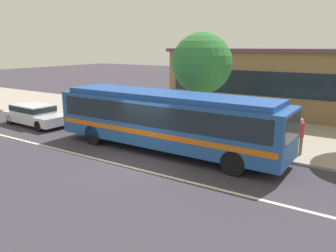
% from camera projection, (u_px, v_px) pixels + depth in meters
% --- Properties ---
extents(ground_plane, '(120.00, 120.00, 0.00)m').
position_uv_depth(ground_plane, '(137.00, 161.00, 14.41)').
color(ground_plane, '#38343F').
extents(sidewalk_slab, '(60.00, 8.00, 0.12)m').
position_uv_depth(sidewalk_slab, '(210.00, 126.00, 20.25)').
color(sidewalk_slab, '#A2958A').
rests_on(sidewalk_slab, ground_plane).
extents(lane_stripe_center, '(56.00, 0.16, 0.01)m').
position_uv_depth(lane_stripe_center, '(125.00, 166.00, 13.76)').
color(lane_stripe_center, silver).
rests_on(lane_stripe_center, ground_plane).
extents(transit_bus, '(11.38, 2.63, 2.78)m').
position_uv_depth(transit_bus, '(166.00, 118.00, 15.36)').
color(transit_bus, '#224E99').
rests_on(transit_bus, ground_plane).
extents(sedan_behind_bus, '(4.78, 2.08, 1.29)m').
position_uv_depth(sedan_behind_bus, '(34.00, 114.00, 20.73)').
color(sedan_behind_bus, silver).
rests_on(sedan_behind_bus, ground_plane).
extents(pedestrian_waiting_near_sign, '(0.39, 0.39, 1.66)m').
position_uv_depth(pedestrian_waiting_near_sign, '(300.00, 134.00, 14.63)').
color(pedestrian_waiting_near_sign, '#7A674B').
rests_on(pedestrian_waiting_near_sign, sidewalk_slab).
extents(pedestrian_walking_along_curb, '(0.47, 0.47, 1.65)m').
position_uv_depth(pedestrian_walking_along_curb, '(269.00, 133.00, 14.76)').
color(pedestrian_walking_along_curb, '#293046').
rests_on(pedestrian_walking_along_curb, sidewalk_slab).
extents(pedestrian_standing_by_tree, '(0.46, 0.46, 1.66)m').
position_uv_depth(pedestrian_standing_by_tree, '(174.00, 117.00, 17.95)').
color(pedestrian_standing_by_tree, navy).
rests_on(pedestrian_standing_by_tree, sidewalk_slab).
extents(bus_stop_sign, '(0.15, 0.44, 2.40)m').
position_uv_depth(bus_stop_sign, '(279.00, 120.00, 14.65)').
color(bus_stop_sign, gray).
rests_on(bus_stop_sign, sidewalk_slab).
extents(street_tree_near_stop, '(3.43, 3.43, 5.50)m').
position_uv_depth(street_tree_near_stop, '(202.00, 63.00, 18.72)').
color(street_tree_near_stop, brown).
rests_on(street_tree_near_stop, sidewalk_slab).
extents(station_building, '(14.68, 7.22, 4.68)m').
position_uv_depth(station_building, '(275.00, 80.00, 24.66)').
color(station_building, olive).
rests_on(station_building, ground_plane).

